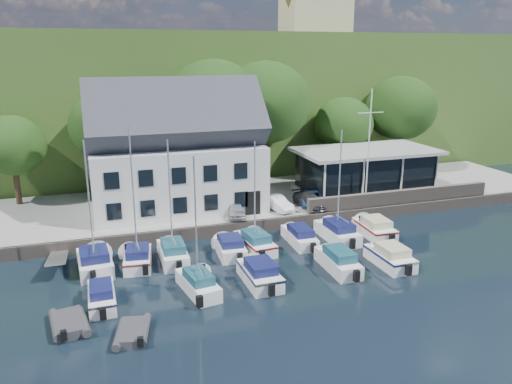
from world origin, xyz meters
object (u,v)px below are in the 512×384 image
boat_r1_5 (299,235)px  boat_r2_0 (101,294)px  boat_r1_4 (255,192)px  dinghy_0 (69,322)px  flagpole (369,148)px  boat_r1_6 (340,180)px  boat_r2_1 (196,225)px  car_silver (235,210)px  boat_r2_4 (390,255)px  car_dgrey (310,200)px  car_blue (312,197)px  boat_r1_0 (89,202)px  boat_r1_1 (134,204)px  boat_r1_3 (230,245)px  boat_r1_7 (374,226)px  dinghy_1 (132,331)px  boat_r1_2 (170,197)px  harbor_building (176,158)px  boat_r2_3 (338,259)px  car_white (277,203)px  boat_r2_2 (260,271)px  club_pavilion (365,170)px

boat_r1_5 → boat_r2_0: 15.44m
boat_r1_4 → dinghy_0: boat_r1_4 is taller
flagpole → boat_r1_6: (-5.21, -4.75, -1.29)m
boat_r2_1 → dinghy_0: boat_r2_1 is taller
car_silver → boat_r2_1: bearing=-108.3°
dinghy_0 → boat_r2_0: bearing=42.9°
boat_r2_1 → boat_r2_4: boat_r2_1 is taller
car_dgrey → dinghy_0: 23.19m
car_blue → dinghy_0: car_blue is taller
boat_r1_0 → boat_r1_1: size_ratio=1.09×
boat_r1_1 → boat_r1_3: (6.45, -0.11, -3.69)m
boat_r1_5 → boat_r1_7: size_ratio=1.00×
car_dgrey → boat_r1_7: bearing=-66.7°
car_dgrey → dinghy_1: 21.87m
boat_r1_2 → dinghy_1: size_ratio=3.22×
harbor_building → boat_r2_3: harbor_building is taller
boat_r1_3 → boat_r2_1: boat_r2_1 is taller
boat_r1_3 → boat_r1_5: bearing=8.9°
car_blue → boat_r1_3: (-9.31, -6.35, -0.94)m
boat_r1_1 → dinghy_0: size_ratio=2.80×
boat_r1_5 → boat_r1_7: bearing=-0.1°
car_blue → car_dgrey: bearing=-111.8°
boat_r1_3 → boat_r2_3: size_ratio=0.84×
boat_r2_3 → boat_r1_2: bearing=155.7°
car_silver → boat_r2_4: bearing=-43.7°
boat_r1_1 → boat_r2_4: size_ratio=1.58×
car_silver → boat_r2_0: car_silver is taller
boat_r2_3 → boat_r1_4: bearing=131.1°
boat_r2_1 → boat_r2_3: boat_r2_1 is taller
boat_r1_3 → boat_r2_4: size_ratio=0.93×
boat_r1_4 → boat_r1_7: 10.60m
car_silver → car_white: bearing=18.2°
boat_r2_2 → dinghy_1: bearing=-155.5°
club_pavilion → boat_r2_1: bearing=-144.6°
harbor_building → boat_r1_3: harbor_building is taller
car_silver → boat_r2_3: car_silver is taller
boat_r2_1 → car_white: bearing=39.8°
boat_r2_2 → dinghy_0: size_ratio=1.86×
car_white → boat_r1_1: size_ratio=0.41×
boat_r1_0 → boat_r1_6: 17.89m
boat_r2_3 → dinghy_0: size_ratio=1.97×
boat_r2_0 → boat_r2_4: boat_r2_4 is taller
boat_r2_0 → boat_r2_1: boat_r2_1 is taller
boat_r1_5 → boat_r2_3: boat_r2_3 is taller
boat_r1_0 → dinghy_0: boat_r1_0 is taller
dinghy_0 → car_dgrey: bearing=24.9°
boat_r1_2 → dinghy_0: size_ratio=2.94×
boat_r1_4 → boat_r1_2: bearing=174.9°
boat_r1_2 → boat_r2_4: bearing=-20.3°
boat_r1_1 → dinghy_1: bearing=-89.3°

